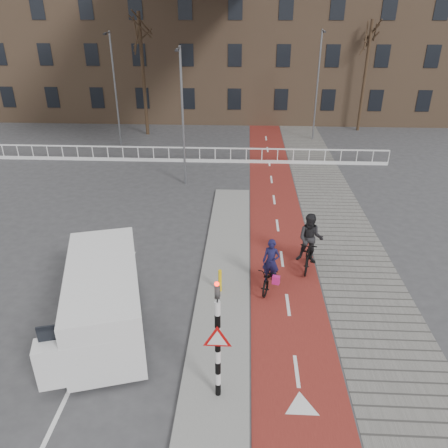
{
  "coord_description": "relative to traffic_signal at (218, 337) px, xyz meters",
  "views": [
    {
      "loc": [
        -0.04,
        -10.04,
        8.96
      ],
      "look_at": [
        -0.81,
        5.0,
        1.5
      ],
      "focal_mm": 35.0,
      "sensor_mm": 36.0,
      "label": 1
    }
  ],
  "objects": [
    {
      "name": "sidewalk",
      "position": [
        4.9,
        12.02,
        -1.98
      ],
      "size": [
        3.0,
        60.0,
        0.01
      ],
      "primitive_type": "cube",
      "color": "slate",
      "rests_on": "ground"
    },
    {
      "name": "cyclist_far",
      "position": [
        3.05,
        6.47,
        -1.06
      ],
      "size": [
        1.11,
        2.18,
        2.22
      ],
      "rotation": [
        0.0,
        0.0,
        -0.24
      ],
      "color": "black",
      "rests_on": "bike_lane"
    },
    {
      "name": "curb_island",
      "position": [
        -0.1,
        6.02,
        -1.93
      ],
      "size": [
        1.8,
        16.0,
        0.12
      ],
      "primitive_type": "cube",
      "color": "gray",
      "rests_on": "ground"
    },
    {
      "name": "bike_lane",
      "position": [
        2.1,
        12.02,
        -1.98
      ],
      "size": [
        2.5,
        60.0,
        0.01
      ],
      "primitive_type": "cube",
      "color": "maroon",
      "rests_on": "ground"
    },
    {
      "name": "traffic_signal",
      "position": [
        0.0,
        0.0,
        0.0
      ],
      "size": [
        0.8,
        0.8,
        3.68
      ],
      "color": "black",
      "rests_on": "curb_island"
    },
    {
      "name": "bollard",
      "position": [
        -0.22,
        4.57,
        -1.45
      ],
      "size": [
        0.12,
        0.12,
        0.83
      ],
      "primitive_type": "cylinder",
      "color": "yellow",
      "rests_on": "curb_island"
    },
    {
      "name": "townhouse_row",
      "position": [
        -2.4,
        34.02,
        5.82
      ],
      "size": [
        46.0,
        10.0,
        15.9
      ],
      "color": "#7F6047",
      "rests_on": "ground"
    },
    {
      "name": "tree_right",
      "position": [
        9.68,
        27.92,
        2.14
      ],
      "size": [
        0.23,
        0.23,
        8.25
      ],
      "primitive_type": "cylinder",
      "color": "#2E2114",
      "rests_on": "ground"
    },
    {
      "name": "railing",
      "position": [
        -4.4,
        19.02,
        -1.68
      ],
      "size": [
        28.0,
        0.1,
        0.99
      ],
      "color": "silver",
      "rests_on": "ground"
    },
    {
      "name": "tree_mid",
      "position": [
        -7.22,
        25.79,
        2.4
      ],
      "size": [
        0.26,
        0.26,
        8.79
      ],
      "primitive_type": "cylinder",
      "color": "#2E2114",
      "rests_on": "ground"
    },
    {
      "name": "streetlight_left",
      "position": [
        -8.48,
        22.49,
        1.84
      ],
      "size": [
        0.12,
        0.12,
        7.66
      ],
      "primitive_type": "cylinder",
      "color": "slate",
      "rests_on": "ground"
    },
    {
      "name": "cyclist_near",
      "position": [
        1.53,
        5.01,
        -1.34
      ],
      "size": [
        1.14,
        1.92,
        1.9
      ],
      "rotation": [
        0.0,
        0.0,
        -0.3
      ],
      "color": "black",
      "rests_on": "bike_lane"
    },
    {
      "name": "van",
      "position": [
        -3.57,
        2.52,
        -0.84
      ],
      "size": [
        3.37,
        5.44,
        2.18
      ],
      "rotation": [
        0.0,
        0.0,
        0.28
      ],
      "color": "white",
      "rests_on": "ground"
    },
    {
      "name": "streetlight_right",
      "position": [
        5.62,
        24.95,
        1.86
      ],
      "size": [
        0.12,
        0.12,
        7.7
      ],
      "primitive_type": "cylinder",
      "color": "slate",
      "rests_on": "ground"
    },
    {
      "name": "ground",
      "position": [
        0.6,
        2.02,
        -1.99
      ],
      "size": [
        120.0,
        120.0,
        0.0
      ],
      "primitive_type": "plane",
      "color": "#38383A",
      "rests_on": "ground"
    },
    {
      "name": "streetlight_near",
      "position": [
        -2.82,
        15.1,
        1.67
      ],
      "size": [
        0.12,
        0.12,
        7.32
      ],
      "primitive_type": "cylinder",
      "color": "slate",
      "rests_on": "ground"
    }
  ]
}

